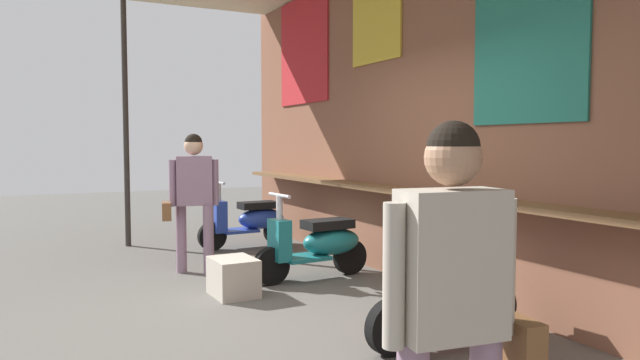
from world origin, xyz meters
TOP-DOWN VIEW (x-y plane):
  - ground_plane at (0.00, 0.00)m, footprint 28.06×28.06m
  - market_stall_facade at (0.00, 1.84)m, footprint 10.02×2.75m
  - scooter_blue at (-3.34, 1.08)m, footprint 0.47×1.40m
  - scooter_teal at (-1.15, 1.08)m, footprint 0.49×1.40m
  - scooter_red at (1.14, 1.08)m, footprint 0.46×1.40m
  - shopper_with_handbag at (-2.01, -0.10)m, footprint 0.36×0.65m
  - shopper_browsing at (2.86, -0.37)m, footprint 0.28×0.65m
  - merchandise_crate at (-0.88, 0.01)m, footprint 0.51×0.41m

SIDE VIEW (x-z plane):
  - ground_plane at x=0.00m, z-range 0.00..0.00m
  - merchandise_crate at x=-0.88m, z-range 0.00..0.37m
  - scooter_blue at x=-3.34m, z-range -0.10..0.87m
  - scooter_teal at x=-1.15m, z-range -0.10..0.87m
  - scooter_red at x=1.14m, z-range -0.10..0.87m
  - shopper_browsing at x=2.86m, z-range 0.16..1.75m
  - shopper_with_handbag at x=-2.01m, z-range 0.17..1.77m
  - market_stall_facade at x=0.00m, z-range 0.22..4.10m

